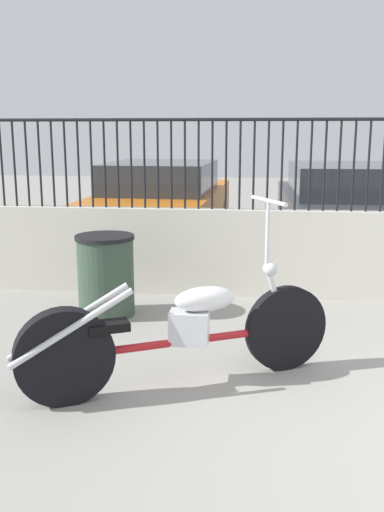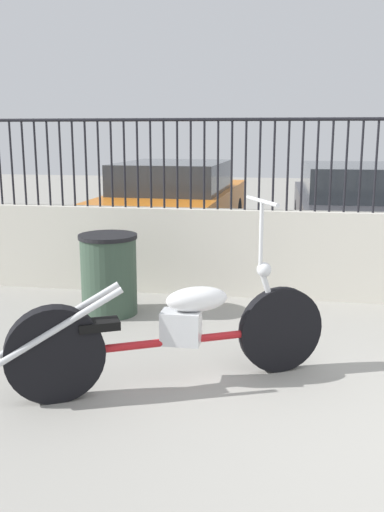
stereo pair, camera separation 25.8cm
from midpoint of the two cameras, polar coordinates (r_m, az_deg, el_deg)
The scene contains 6 objects.
low_wall at distance 6.43m, azimuth 16.90°, elevation -0.02°, with size 9.41×0.18×0.97m.
fence_railing at distance 6.30m, azimuth 17.53°, elevation 9.74°, with size 9.41×0.04×0.98m.
motorcycle_red at distance 4.07m, azimuth -4.56°, elevation -7.89°, with size 2.17×1.19×1.34m.
trash_bin at distance 5.74m, azimuth -9.89°, elevation -1.91°, with size 0.58×0.58×0.81m.
car_orange at distance 9.09m, azimuth -3.73°, elevation 5.24°, with size 1.85×4.33×1.34m.
car_dark_grey at distance 8.84m, azimuth 14.24°, elevation 4.67°, with size 1.87×4.54×1.34m.
Camera 1 is at (-1.26, -3.15, 1.80)m, focal length 40.00 mm.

